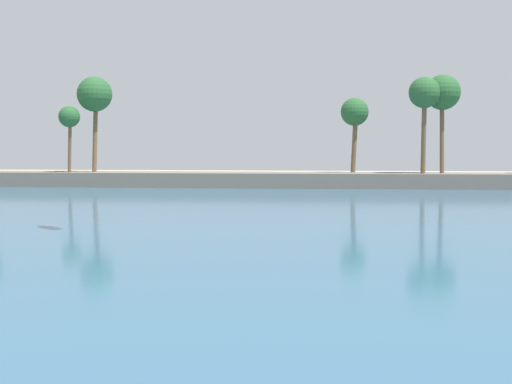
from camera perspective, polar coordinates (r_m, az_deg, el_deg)
name	(u,v)px	position (r m, az deg, el deg)	size (l,w,h in m)	color
sea	(299,197)	(68.75, 3.52, -0.39)	(220.00, 109.20, 0.06)	#33607F
palm_headland	(283,156)	(83.25, 2.21, 2.96)	(117.94, 6.53, 13.43)	slate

